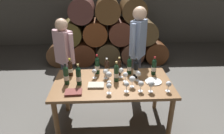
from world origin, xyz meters
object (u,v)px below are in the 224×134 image
(wine_bottle_6, at_px, (129,66))
(wine_glass_4, at_px, (169,84))
(wine_bottle_5, at_px, (154,67))
(wine_glass_1, at_px, (109,75))
(wine_glass_10, at_px, (138,74))
(serving_plate, at_px, (153,81))
(wine_glass_5, at_px, (141,84))
(wine_glass_2, at_px, (106,72))
(wine_glass_7, at_px, (127,85))
(wine_bottle_2, at_px, (97,65))
(leather_ledger, at_px, (96,85))
(taster_seated_left, at_px, (64,55))
(wine_bottle_0, at_px, (107,67))
(wine_glass_11, at_px, (121,71))
(wine_bottle_3, at_px, (79,76))
(wine_glass_3, at_px, (132,79))
(dining_table, at_px, (113,88))
(wine_bottle_7, at_px, (116,73))
(wine_glass_9, at_px, (125,75))
(sommelier_presenting, at_px, (138,46))
(wine_bottle_9, at_px, (66,75))
(wine_glass_0, at_px, (94,72))
(wine_glass_8, at_px, (151,84))
(wine_bottle_8, at_px, (119,67))
(wine_glass_6, at_px, (109,86))
(wine_bottle_4, at_px, (70,68))
(tasting_notebook, at_px, (74,92))

(wine_bottle_6, height_order, wine_glass_4, wine_bottle_6)
(wine_bottle_5, bearing_deg, wine_glass_1, -163.39)
(wine_glass_10, xyz_separation_m, serving_plate, (0.22, -0.05, -0.10))
(wine_glass_5, bearing_deg, wine_glass_10, 87.87)
(wine_glass_2, relative_size, wine_glass_7, 1.04)
(wine_bottle_2, xyz_separation_m, leather_ledger, (-0.01, -0.40, -0.12))
(wine_bottle_2, relative_size, serving_plate, 1.31)
(wine_bottle_6, relative_size, wine_glass_10, 1.96)
(wine_glass_7, height_order, taster_seated_left, taster_seated_left)
(wine_bottle_0, distance_m, wine_glass_11, 0.23)
(wine_bottle_3, bearing_deg, wine_glass_3, -7.13)
(dining_table, height_order, wine_glass_4, wine_glass_4)
(wine_bottle_0, bearing_deg, wine_glass_7, -64.22)
(wine_bottle_7, relative_size, wine_glass_9, 2.04)
(dining_table, distance_m, sommelier_presenting, 0.96)
(wine_bottle_9, relative_size, wine_glass_0, 2.16)
(wine_bottle_5, bearing_deg, wine_glass_9, -154.96)
(taster_seated_left, bearing_deg, wine_bottle_6, -23.20)
(wine_glass_4, relative_size, wine_glass_9, 0.98)
(wine_glass_8, xyz_separation_m, wine_glass_10, (-0.12, 0.31, -0.00))
(wine_bottle_0, xyz_separation_m, wine_bottle_3, (-0.40, -0.30, 0.02))
(wine_bottle_2, xyz_separation_m, wine_bottle_6, (0.50, -0.04, -0.00))
(dining_table, relative_size, serving_plate, 7.08)
(taster_seated_left, bearing_deg, wine_bottle_8, -27.50)
(wine_glass_6, bearing_deg, wine_bottle_9, 154.80)
(wine_glass_0, height_order, taster_seated_left, taster_seated_left)
(wine_bottle_0, relative_size, wine_glass_9, 1.81)
(wine_bottle_4, xyz_separation_m, wine_glass_10, (1.00, -0.22, -0.01))
(wine_glass_10, xyz_separation_m, tasting_notebook, (-0.90, -0.30, -0.10))
(leather_ledger, xyz_separation_m, taster_seated_left, (-0.56, 0.82, 0.15))
(wine_bottle_6, relative_size, wine_glass_5, 2.00)
(wine_bottle_4, height_order, wine_glass_6, wine_bottle_4)
(wine_glass_5, xyz_separation_m, serving_plate, (0.23, 0.24, -0.10))
(wine_glass_3, relative_size, wine_glass_8, 1.01)
(wine_bottle_4, distance_m, wine_bottle_8, 0.75)
(wine_bottle_9, xyz_separation_m, wine_glass_1, (0.60, 0.03, -0.02))
(wine_glass_0, xyz_separation_m, wine_glass_2, (0.17, -0.02, 0.00))
(wine_glass_10, distance_m, serving_plate, 0.25)
(wine_glass_3, height_order, wine_glass_5, wine_glass_3)
(wine_bottle_7, bearing_deg, wine_glass_0, 161.43)
(wine_glass_10, bearing_deg, taster_seated_left, 149.38)
(wine_glass_5, height_order, leather_ledger, wine_glass_5)
(wine_glass_1, relative_size, leather_ledger, 0.72)
(wine_glass_1, xyz_separation_m, wine_glass_3, (0.32, -0.15, 0.00))
(wine_glass_0, distance_m, leather_ledger, 0.26)
(wine_bottle_5, height_order, wine_glass_2, wine_bottle_5)
(wine_bottle_4, xyz_separation_m, wine_glass_1, (0.58, -0.24, -0.01))
(sommelier_presenting, bearing_deg, wine_glass_2, -132.41)
(dining_table, height_order, wine_bottle_3, wine_bottle_3)
(wine_bottle_8, relative_size, wine_bottle_9, 0.91)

